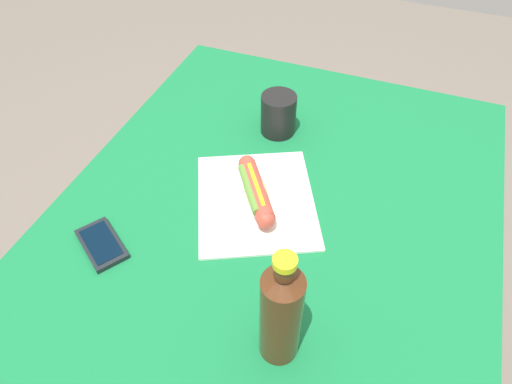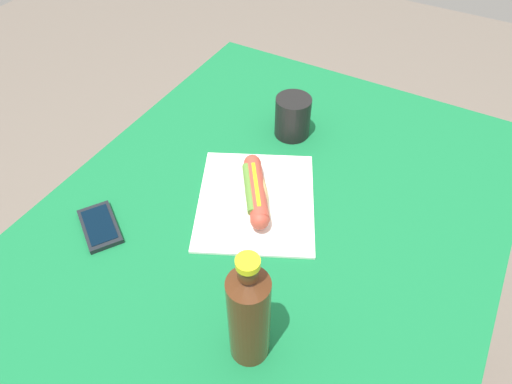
{
  "view_description": "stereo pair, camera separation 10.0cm",
  "coord_description": "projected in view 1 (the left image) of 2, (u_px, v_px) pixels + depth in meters",
  "views": [
    {
      "loc": [
        -0.62,
        -0.2,
        1.54
      ],
      "look_at": [
        0.02,
        0.05,
        0.81
      ],
      "focal_mm": 32.63,
      "sensor_mm": 36.0,
      "label": 1
    },
    {
      "loc": [
        -0.58,
        -0.29,
        1.54
      ],
      "look_at": [
        0.02,
        0.05,
        0.81
      ],
      "focal_mm": 32.63,
      "sensor_mm": 36.0,
      "label": 2
    }
  ],
  "objects": [
    {
      "name": "ground_plane",
      "position": [
        267.0,
        366.0,
        1.56
      ],
      "size": [
        6.0,
        6.0,
        0.0
      ],
      "primitive_type": "plane",
      "color": "#6B6056",
      "rests_on": "ground"
    },
    {
      "name": "soda_bottle",
      "position": [
        281.0,
        313.0,
        0.71
      ],
      "size": [
        0.07,
        0.07,
        0.26
      ],
      "color": "#4C2814",
      "rests_on": "dining_table"
    },
    {
      "name": "drinking_cup",
      "position": [
        278.0,
        114.0,
        1.15
      ],
      "size": [
        0.09,
        0.09,
        0.1
      ],
      "primitive_type": "cylinder",
      "color": "black",
      "rests_on": "dining_table"
    },
    {
      "name": "hot_dog",
      "position": [
        256.0,
        191.0,
        1.0
      ],
      "size": [
        0.18,
        0.14,
        0.05
      ],
      "color": "#E5BC75",
      "rests_on": "paper_wrapper"
    },
    {
      "name": "dining_table",
      "position": [
        272.0,
        252.0,
        1.1
      ],
      "size": [
        1.19,
        0.93,
        0.78
      ],
      "color": "brown",
      "rests_on": "ground"
    },
    {
      "name": "paper_wrapper",
      "position": [
        256.0,
        200.0,
        1.02
      ],
      "size": [
        0.38,
        0.35,
        0.01
      ],
      "primitive_type": "cube",
      "rotation": [
        0.0,
        0.0,
        0.45
      ],
      "color": "white",
      "rests_on": "dining_table"
    },
    {
      "name": "cell_phone",
      "position": [
        102.0,
        244.0,
        0.93
      ],
      "size": [
        0.12,
        0.14,
        0.01
      ],
      "color": "black",
      "rests_on": "dining_table"
    }
  ]
}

